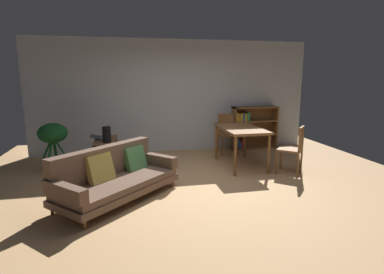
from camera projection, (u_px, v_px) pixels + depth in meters
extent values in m
plane|color=tan|center=(200.00, 187.00, 5.19)|extent=(8.16, 8.16, 0.00)
cube|color=silver|center=(174.00, 96.00, 7.51)|extent=(6.80, 0.10, 2.70)
cylinder|color=brown|center=(173.00, 183.00, 5.20)|extent=(0.04, 0.04, 0.12)
cylinder|color=brown|center=(85.00, 224.00, 3.76)|extent=(0.04, 0.04, 0.12)
cylinder|color=brown|center=(143.00, 176.00, 5.58)|extent=(0.04, 0.04, 0.12)
cylinder|color=brown|center=(52.00, 211.00, 4.14)|extent=(0.04, 0.04, 0.12)
cube|color=brown|center=(119.00, 189.00, 4.65)|extent=(1.96, 1.93, 0.10)
cube|color=brown|center=(119.00, 182.00, 4.63)|extent=(1.88, 1.85, 0.10)
cube|color=brown|center=(104.00, 161.00, 4.75)|extent=(1.46, 1.42, 0.46)
cube|color=brown|center=(157.00, 160.00, 5.33)|extent=(0.64, 0.66, 0.19)
cube|color=brown|center=(65.00, 192.00, 3.87)|extent=(0.64, 0.66, 0.19)
cube|color=tan|center=(100.00, 168.00, 4.52)|extent=(0.46, 0.45, 0.43)
cube|color=#4C894C|center=(135.00, 158.00, 5.11)|extent=(0.42, 0.42, 0.40)
cube|color=brown|center=(108.00, 149.00, 6.61)|extent=(0.42, 0.04, 0.60)
cube|color=brown|center=(105.00, 161.00, 5.67)|extent=(0.42, 0.04, 0.60)
cube|color=brown|center=(107.00, 157.00, 6.15)|extent=(0.42, 0.98, 0.04)
cube|color=brown|center=(106.00, 141.00, 6.09)|extent=(0.42, 1.02, 0.04)
cube|color=brown|center=(107.00, 168.00, 6.20)|extent=(0.42, 0.98, 0.04)
cube|color=#333338|center=(105.00, 138.00, 6.22)|extent=(0.20, 0.33, 0.02)
cube|color=black|center=(95.00, 137.00, 6.17)|extent=(0.19, 0.31, 0.06)
cylinder|color=black|center=(107.00, 134.00, 5.83)|extent=(0.16, 0.16, 0.30)
cylinder|color=slate|center=(106.00, 131.00, 5.82)|extent=(0.09, 0.09, 0.01)
cylinder|color=#9E9389|center=(55.00, 165.00, 6.04)|extent=(0.32, 0.32, 0.23)
cylinder|color=#195623|center=(60.00, 148.00, 5.99)|extent=(0.26, 0.03, 0.48)
cylinder|color=#195623|center=(54.00, 144.00, 6.09)|extent=(0.09, 0.34, 0.59)
cylinder|color=#195623|center=(48.00, 148.00, 5.96)|extent=(0.26, 0.07, 0.50)
cylinder|color=#195623|center=(50.00, 149.00, 5.82)|extent=(0.10, 0.33, 0.53)
ellipsoid|color=#195623|center=(53.00, 133.00, 5.91)|extent=(0.55, 0.55, 0.38)
cylinder|color=brown|center=(216.00, 143.00, 6.85)|extent=(0.06, 0.06, 0.76)
cylinder|color=brown|center=(235.00, 156.00, 5.69)|extent=(0.06, 0.06, 0.76)
cylinder|color=brown|center=(245.00, 141.00, 6.99)|extent=(0.06, 0.06, 0.76)
cylinder|color=brown|center=(269.00, 154.00, 5.82)|extent=(0.06, 0.06, 0.76)
cube|color=brown|center=(241.00, 129.00, 6.26)|extent=(0.77, 1.32, 0.05)
cylinder|color=brown|center=(237.00, 146.00, 7.23)|extent=(0.04, 0.04, 0.44)
cylinder|color=brown|center=(222.00, 147.00, 7.18)|extent=(0.04, 0.04, 0.44)
cylinder|color=brown|center=(233.00, 142.00, 7.63)|extent=(0.04, 0.04, 0.44)
cylinder|color=brown|center=(218.00, 143.00, 7.58)|extent=(0.04, 0.04, 0.44)
cube|color=brown|center=(228.00, 135.00, 7.36)|extent=(0.44, 0.48, 0.04)
cube|color=brown|center=(226.00, 123.00, 7.51)|extent=(0.37, 0.06, 0.46)
cylinder|color=brown|center=(277.00, 163.00, 5.83)|extent=(0.04, 0.04, 0.44)
cylinder|color=brown|center=(281.00, 158.00, 6.13)|extent=(0.04, 0.04, 0.44)
cylinder|color=brown|center=(298.00, 166.00, 5.65)|extent=(0.04, 0.04, 0.44)
cylinder|color=brown|center=(301.00, 161.00, 5.95)|extent=(0.04, 0.04, 0.44)
cube|color=brown|center=(290.00, 150.00, 5.84)|extent=(0.57, 0.57, 0.04)
cube|color=brown|center=(301.00, 138.00, 5.70)|extent=(0.26, 0.28, 0.44)
cube|color=brown|center=(234.00, 128.00, 7.77)|extent=(0.04, 0.31, 1.08)
cube|color=brown|center=(275.00, 127.00, 8.00)|extent=(0.04, 0.31, 1.08)
cube|color=brown|center=(255.00, 107.00, 7.78)|extent=(1.17, 0.31, 0.04)
cube|color=brown|center=(254.00, 147.00, 7.98)|extent=(1.17, 0.31, 0.04)
cube|color=brown|center=(252.00, 127.00, 8.01)|extent=(1.13, 0.04, 1.08)
cube|color=brown|center=(254.00, 134.00, 7.92)|extent=(1.13, 0.30, 0.04)
cube|color=brown|center=(255.00, 121.00, 7.85)|extent=(1.13, 0.30, 0.04)
cube|color=#337F47|center=(236.00, 143.00, 7.83)|extent=(0.05, 0.23, 0.23)
cube|color=#2D5199|center=(238.00, 143.00, 7.84)|extent=(0.04, 0.21, 0.24)
cube|color=#2D5199|center=(239.00, 145.00, 7.87)|extent=(0.04, 0.25, 0.15)
cube|color=red|center=(241.00, 144.00, 7.87)|extent=(0.06, 0.24, 0.20)
cube|color=silver|center=(236.00, 131.00, 7.77)|extent=(0.06, 0.20, 0.17)
cube|color=#337F47|center=(239.00, 130.00, 7.78)|extent=(0.03, 0.23, 0.21)
cube|color=gold|center=(241.00, 131.00, 7.80)|extent=(0.07, 0.22, 0.17)
cube|color=gold|center=(243.00, 130.00, 7.81)|extent=(0.04, 0.23, 0.22)
cube|color=gold|center=(237.00, 117.00, 7.70)|extent=(0.05, 0.21, 0.21)
cube|color=orange|center=(238.00, 118.00, 7.71)|extent=(0.03, 0.22, 0.17)
cube|color=gold|center=(240.00, 117.00, 7.73)|extent=(0.05, 0.26, 0.20)
cube|color=#2D5199|center=(242.00, 117.00, 7.73)|extent=(0.05, 0.20, 0.17)
cube|color=gold|center=(245.00, 117.00, 7.74)|extent=(0.06, 0.20, 0.20)
cube|color=#337F47|center=(247.00, 116.00, 7.76)|extent=(0.07, 0.25, 0.21)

